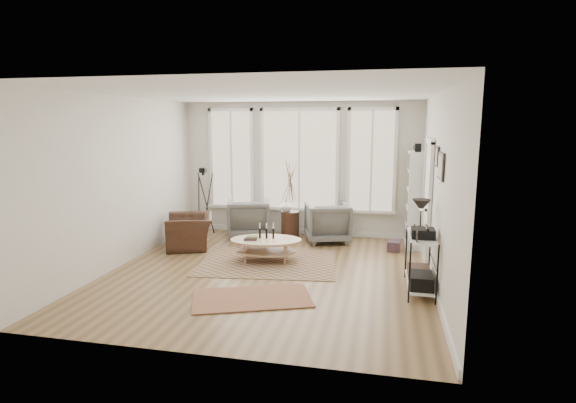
% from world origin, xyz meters
% --- Properties ---
extents(room, '(5.50, 5.54, 2.90)m').
position_xyz_m(room, '(0.02, 0.03, 1.43)').
color(room, olive).
rests_on(room, ground).
extents(bay_window, '(4.14, 0.12, 2.24)m').
position_xyz_m(bay_window, '(0.00, 2.71, 1.61)').
color(bay_window, tan).
rests_on(bay_window, ground).
extents(door, '(0.09, 1.06, 2.22)m').
position_xyz_m(door, '(2.57, 1.15, 1.12)').
color(door, silver).
rests_on(door, ground).
extents(bookcase, '(0.31, 0.85, 2.06)m').
position_xyz_m(bookcase, '(2.44, 2.23, 0.96)').
color(bookcase, white).
rests_on(bookcase, ground).
extents(low_shelf, '(0.38, 1.08, 1.30)m').
position_xyz_m(low_shelf, '(2.38, -0.30, 0.51)').
color(low_shelf, white).
rests_on(low_shelf, ground).
extents(wall_art, '(0.04, 0.88, 0.44)m').
position_xyz_m(wall_art, '(2.58, -0.27, 1.88)').
color(wall_art, black).
rests_on(wall_art, ground).
extents(rug_main, '(2.57, 2.05, 0.01)m').
position_xyz_m(rug_main, '(-0.15, 0.52, 0.01)').
color(rug_main, brown).
rests_on(rug_main, ground).
extents(rug_runner, '(1.86, 1.44, 0.01)m').
position_xyz_m(rug_runner, '(0.05, -1.14, 0.01)').
color(rug_runner, maroon).
rests_on(rug_runner, ground).
extents(coffee_table, '(1.38, 0.99, 0.58)m').
position_xyz_m(coffee_table, '(-0.21, 0.61, 0.31)').
color(coffee_table, tan).
rests_on(coffee_table, ground).
extents(armchair_left, '(1.09, 1.11, 0.82)m').
position_xyz_m(armchair_left, '(-1.03, 2.27, 0.41)').
color(armchair_left, slate).
rests_on(armchair_left, ground).
extents(armchair_right, '(1.09, 1.11, 0.82)m').
position_xyz_m(armchair_right, '(0.70, 2.19, 0.41)').
color(armchair_right, slate).
rests_on(armchair_right, ground).
extents(side_table, '(0.39, 0.39, 1.64)m').
position_xyz_m(side_table, '(-0.12, 2.30, 0.79)').
color(side_table, '#3B2317').
rests_on(side_table, ground).
extents(vase, '(0.31, 0.31, 0.25)m').
position_xyz_m(vase, '(-0.19, 2.28, 0.71)').
color(vase, silver).
rests_on(vase, side_table).
extents(accent_chair, '(1.24, 1.17, 0.64)m').
position_xyz_m(accent_chair, '(-1.91, 1.17, 0.32)').
color(accent_chair, '#3B2317').
rests_on(accent_chair, ground).
extents(tripod_camera, '(0.52, 0.52, 1.47)m').
position_xyz_m(tripod_camera, '(-2.06, 2.27, 0.68)').
color(tripod_camera, black).
rests_on(tripod_camera, ground).
extents(book_stack_near, '(0.26, 0.32, 0.19)m').
position_xyz_m(book_stack_near, '(2.05, 1.77, 0.10)').
color(book_stack_near, brown).
rests_on(book_stack_near, ground).
extents(book_stack_far, '(0.22, 0.26, 0.15)m').
position_xyz_m(book_stack_far, '(2.05, 1.73, 0.07)').
color(book_stack_far, brown).
rests_on(book_stack_far, ground).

